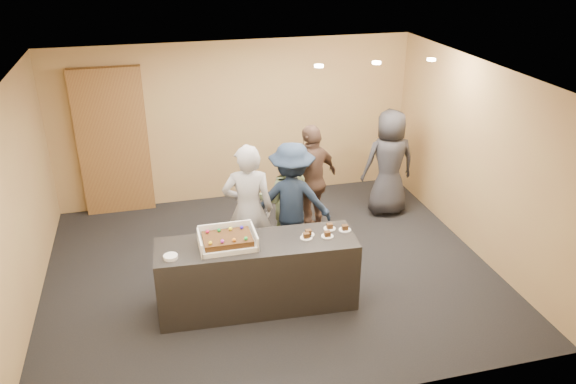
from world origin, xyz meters
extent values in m
plane|color=black|center=(0.00, 0.00, 0.00)|extent=(6.00, 6.00, 0.00)
plane|color=white|center=(0.00, 0.00, 2.70)|extent=(6.00, 6.00, 0.00)
cube|color=#AB7F52|center=(0.00, 2.50, 1.35)|extent=(6.00, 0.04, 2.70)
cube|color=#AB7F52|center=(0.00, -2.50, 1.35)|extent=(6.00, 0.04, 2.70)
cube|color=#AB7F52|center=(-3.00, 0.00, 1.35)|extent=(0.04, 5.00, 2.70)
cube|color=#AB7F52|center=(3.00, 0.00, 1.35)|extent=(0.04, 5.00, 2.70)
cube|color=black|center=(-0.32, -0.75, 0.45)|extent=(2.44, 0.83, 0.90)
cube|color=brown|center=(-2.00, 2.41, 1.20)|extent=(1.09, 0.15, 2.40)
cube|color=white|center=(-0.66, -0.75, 0.93)|extent=(0.64, 0.45, 0.06)
cube|color=white|center=(-0.99, -0.75, 0.99)|extent=(0.02, 0.45, 0.18)
cube|color=white|center=(-0.34, -0.75, 0.99)|extent=(0.02, 0.45, 0.18)
cube|color=white|center=(-0.66, -0.53, 1.00)|extent=(0.64, 0.02, 0.19)
cube|color=#3B220D|center=(-0.66, -0.75, 0.99)|extent=(0.56, 0.39, 0.07)
sphere|color=#C6174A|center=(-0.88, -0.62, 1.05)|extent=(0.04, 0.04, 0.04)
sphere|color=#178A38|center=(-0.74, -0.62, 1.05)|extent=(0.04, 0.04, 0.04)
sphere|color=yellow|center=(-0.61, -0.62, 1.05)|extent=(0.04, 0.04, 0.04)
sphere|color=#2C1AE3|center=(-0.47, -0.62, 1.05)|extent=(0.04, 0.04, 0.04)
sphere|color=yellow|center=(-0.88, -0.89, 1.05)|extent=(0.04, 0.04, 0.04)
sphere|color=purple|center=(-0.74, -0.89, 1.05)|extent=(0.04, 0.04, 0.04)
sphere|color=orange|center=(-0.61, -0.89, 1.05)|extent=(0.04, 0.04, 0.04)
sphere|color=green|center=(-0.47, -0.89, 1.05)|extent=(0.04, 0.04, 0.04)
cylinder|color=white|center=(-1.33, -0.86, 0.92)|extent=(0.16, 0.16, 0.04)
cylinder|color=white|center=(0.28, -0.80, 0.90)|extent=(0.15, 0.15, 0.01)
cube|color=#3B220D|center=(0.28, -0.80, 0.94)|extent=(0.07, 0.06, 0.06)
cylinder|color=white|center=(0.33, -0.73, 0.90)|extent=(0.15, 0.15, 0.01)
cube|color=#3B220D|center=(0.33, -0.73, 0.94)|extent=(0.07, 0.06, 0.06)
cylinder|color=white|center=(0.54, -0.83, 0.90)|extent=(0.15, 0.15, 0.01)
cube|color=#3B220D|center=(0.54, -0.83, 0.94)|extent=(0.07, 0.06, 0.06)
cylinder|color=white|center=(0.63, -0.65, 0.90)|extent=(0.15, 0.15, 0.01)
cube|color=#3B220D|center=(0.63, -0.65, 0.94)|extent=(0.07, 0.06, 0.06)
cylinder|color=white|center=(0.80, -0.73, 0.90)|extent=(0.15, 0.15, 0.01)
cube|color=#3B220D|center=(0.80, -0.73, 0.94)|extent=(0.07, 0.06, 0.06)
imported|color=#96959A|center=(-0.27, 0.06, 0.92)|extent=(0.74, 0.55, 1.84)
imported|color=gray|center=(0.34, 0.52, 0.80)|extent=(0.84, 0.69, 1.59)
imported|color=#19253A|center=(0.39, 0.33, 0.85)|extent=(1.23, 0.92, 1.70)
imported|color=#4F372B|center=(0.85, 0.87, 0.87)|extent=(1.09, 0.91, 1.75)
imported|color=#2B2A30|center=(2.25, 1.25, 0.88)|extent=(0.87, 0.58, 1.75)
cylinder|color=#FFEAC6|center=(0.80, 0.50, 2.67)|extent=(0.12, 0.12, 0.03)
cylinder|color=#FFEAC6|center=(1.60, 0.50, 2.67)|extent=(0.12, 0.12, 0.03)
cylinder|color=#FFEAC6|center=(2.40, 0.50, 2.67)|extent=(0.12, 0.12, 0.03)
camera|label=1|loc=(-1.39, -6.45, 4.26)|focal=35.00mm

